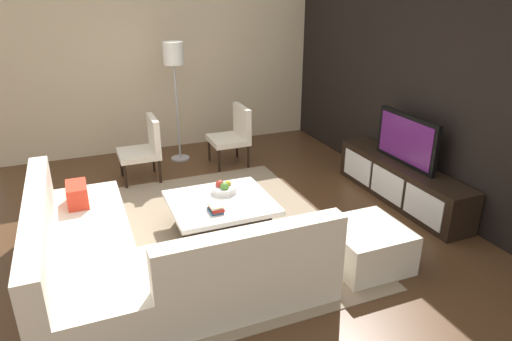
# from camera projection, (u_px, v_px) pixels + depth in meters

# --- Properties ---
(ground_plane) EXTENTS (14.00, 14.00, 0.00)m
(ground_plane) POSITION_uv_depth(u_px,v_px,m) (216.00, 238.00, 4.84)
(ground_plane) COLOR #4C301C
(feature_wall_back) EXTENTS (6.40, 0.12, 2.80)m
(feature_wall_back) POSITION_uv_depth(u_px,v_px,m) (434.00, 88.00, 5.26)
(feature_wall_back) COLOR black
(feature_wall_back) RESTS_ON ground
(side_wall_left) EXTENTS (0.12, 5.20, 2.80)m
(side_wall_left) POSITION_uv_depth(u_px,v_px,m) (164.00, 61.00, 7.13)
(side_wall_left) COLOR beige
(side_wall_left) RESTS_ON ground
(area_rug) EXTENTS (3.22, 2.59, 0.01)m
(area_rug) POSITION_uv_depth(u_px,v_px,m) (213.00, 233.00, 4.93)
(area_rug) COLOR gray
(area_rug) RESTS_ON ground
(media_console) EXTENTS (2.06, 0.43, 0.50)m
(media_console) POSITION_uv_depth(u_px,v_px,m) (401.00, 182.00, 5.59)
(media_console) COLOR black
(media_console) RESTS_ON ground
(television) EXTENTS (1.00, 0.06, 0.61)m
(television) POSITION_uv_depth(u_px,v_px,m) (406.00, 140.00, 5.38)
(television) COLOR black
(television) RESTS_ON media_console
(sectional_couch) EXTENTS (2.41, 2.40, 0.81)m
(sectional_couch) POSITION_uv_depth(u_px,v_px,m) (139.00, 258.00, 3.99)
(sectional_couch) COLOR beige
(sectional_couch) RESTS_ON ground
(coffee_table) EXTENTS (0.97, 1.07, 0.38)m
(coffee_table) POSITION_uv_depth(u_px,v_px,m) (221.00, 215.00, 4.89)
(coffee_table) COLOR black
(coffee_table) RESTS_ON ground
(accent_chair_near) EXTENTS (0.54, 0.53, 0.87)m
(accent_chair_near) POSITION_uv_depth(u_px,v_px,m) (145.00, 145.00, 6.15)
(accent_chair_near) COLOR black
(accent_chair_near) RESTS_ON ground
(floor_lamp) EXTENTS (0.29, 0.29, 1.77)m
(floor_lamp) POSITION_uv_depth(u_px,v_px,m) (174.00, 62.00, 6.49)
(floor_lamp) COLOR #A5A5AA
(floor_lamp) RESTS_ON ground
(ottoman) EXTENTS (0.70, 0.70, 0.40)m
(ottoman) POSITION_uv_depth(u_px,v_px,m) (366.00, 246.00, 4.32)
(ottoman) COLOR beige
(ottoman) RESTS_ON ground
(fruit_bowl) EXTENTS (0.28, 0.28, 0.14)m
(fruit_bowl) POSITION_uv_depth(u_px,v_px,m) (224.00, 188.00, 4.99)
(fruit_bowl) COLOR silver
(fruit_bowl) RESTS_ON coffee_table
(accent_chair_far) EXTENTS (0.57, 0.53, 0.87)m
(accent_chair_far) POSITION_uv_depth(u_px,v_px,m) (234.00, 132.00, 6.70)
(accent_chair_far) COLOR black
(accent_chair_far) RESTS_ON ground
(book_stack) EXTENTS (0.19, 0.14, 0.07)m
(book_stack) POSITION_uv_depth(u_px,v_px,m) (216.00, 208.00, 4.57)
(book_stack) COLOR #2D516B
(book_stack) RESTS_ON coffee_table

